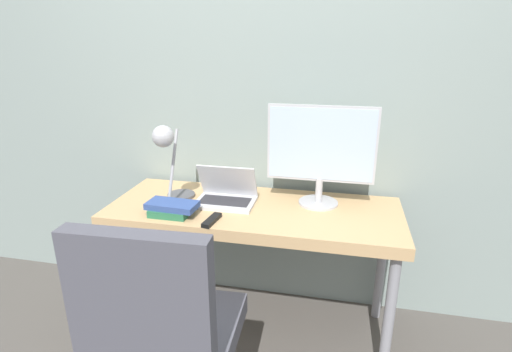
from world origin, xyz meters
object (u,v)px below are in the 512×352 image
at_px(desk_lamp, 168,152).
at_px(office_chair, 161,330).
at_px(book_stack, 172,208).
at_px(monitor, 321,150).
at_px(laptop, 226,195).

height_order(desk_lamp, office_chair, desk_lamp).
height_order(office_chair, book_stack, office_chair).
distance_m(desk_lamp, book_stack, 0.28).
bearing_deg(book_stack, monitor, 22.24).
relative_size(monitor, office_chair, 0.53).
relative_size(laptop, book_stack, 1.21).
bearing_deg(book_stack, office_chair, -71.09).
xyz_separation_m(desk_lamp, office_chair, (0.26, -0.71, -0.45)).
bearing_deg(laptop, monitor, 11.15).
xyz_separation_m(monitor, book_stack, (-0.70, -0.29, -0.26)).
height_order(monitor, office_chair, monitor).
xyz_separation_m(office_chair, book_stack, (-0.21, 0.61, 0.20)).
height_order(monitor, desk_lamp, monitor).
xyz_separation_m(desk_lamp, book_stack, (0.05, -0.10, -0.26)).
xyz_separation_m(laptop, office_chair, (-0.01, -0.81, -0.21)).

